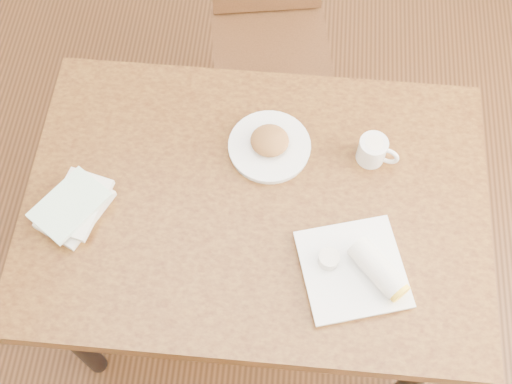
# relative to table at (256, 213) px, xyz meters

# --- Properties ---
(ground) EXTENTS (4.00, 5.00, 0.01)m
(ground) POSITION_rel_table_xyz_m (0.00, 0.00, -0.68)
(ground) COLOR #472814
(ground) RESTS_ON ground
(table) EXTENTS (1.27, 0.87, 0.75)m
(table) POSITION_rel_table_xyz_m (0.00, 0.00, 0.00)
(table) COLOR brown
(table) RESTS_ON ground
(chair_far) EXTENTS (0.48, 0.48, 0.95)m
(chair_far) POSITION_rel_table_xyz_m (-0.02, 0.81, -0.12)
(chair_far) COLOR #482A14
(chair_far) RESTS_ON ground
(plate_scone) EXTENTS (0.23, 0.23, 0.07)m
(plate_scone) POSITION_rel_table_xyz_m (0.02, 0.17, 0.10)
(plate_scone) COLOR white
(plate_scone) RESTS_ON table
(coffee_mug) EXTENTS (0.12, 0.08, 0.08)m
(coffee_mug) POSITION_rel_table_xyz_m (0.31, 0.16, 0.12)
(coffee_mug) COLOR white
(coffee_mug) RESTS_ON table
(plate_burrito) EXTENTS (0.32, 0.32, 0.09)m
(plate_burrito) POSITION_rel_table_xyz_m (0.28, -0.18, 0.11)
(plate_burrito) COLOR white
(plate_burrito) RESTS_ON table
(book_stack) EXTENTS (0.22, 0.23, 0.05)m
(book_stack) POSITION_rel_table_xyz_m (-0.48, -0.07, 0.10)
(book_stack) COLOR white
(book_stack) RESTS_ON table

